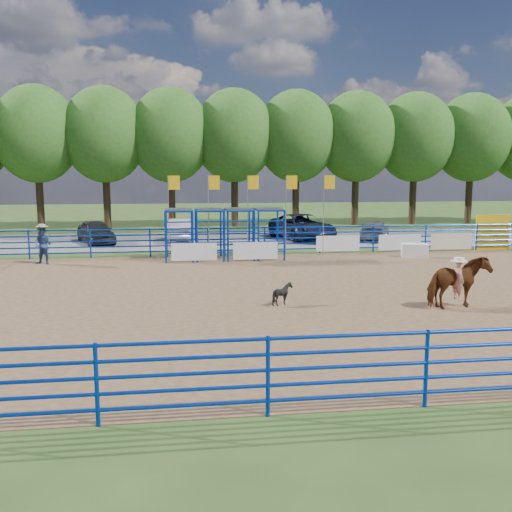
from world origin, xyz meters
name	(u,v)px	position (x,y,z in m)	size (l,w,h in m)	color
ground	(306,295)	(0.00, 0.00, 0.00)	(120.00, 120.00, 0.00)	#415D25
arena_dirt	(306,294)	(0.00, 0.00, 0.01)	(30.00, 20.00, 0.02)	#836141
gravel_strip	(248,239)	(0.00, 17.00, 0.01)	(40.00, 10.00, 0.01)	gray
announcer_table	(415,251)	(7.52, 7.98, 0.37)	(1.31, 0.61, 0.70)	white
horse_and_rider	(458,281)	(4.34, -2.76, 0.93)	(2.17, 1.34, 2.30)	#5B2E12
calf	(283,294)	(-1.16, -1.51, 0.40)	(0.61, 0.68, 0.75)	black
spectator_cowboy	(43,245)	(-10.93, 8.24, 0.97)	(1.08, 0.96, 1.89)	navy
car_a	(96,232)	(-9.57, 16.21, 0.72)	(1.68, 4.18, 1.43)	black
car_b	(183,230)	(-4.26, 16.87, 0.72)	(1.51, 4.33, 1.43)	#979AA0
car_c	(302,227)	(3.44, 16.42, 0.83)	(2.73, 5.92, 1.65)	black
car_d	(375,230)	(8.06, 15.61, 0.63)	(1.74, 4.27, 1.24)	#5A5B5D
perimeter_fence	(307,274)	(0.00, 0.00, 0.75)	(30.10, 20.10, 1.50)	#0830B3
chute_assembly	(231,234)	(-1.90, 8.84, 1.26)	(19.32, 2.41, 4.20)	#0830B3
treeline	(234,131)	(0.00, 26.00, 7.53)	(56.40, 6.40, 11.24)	#3F2B19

